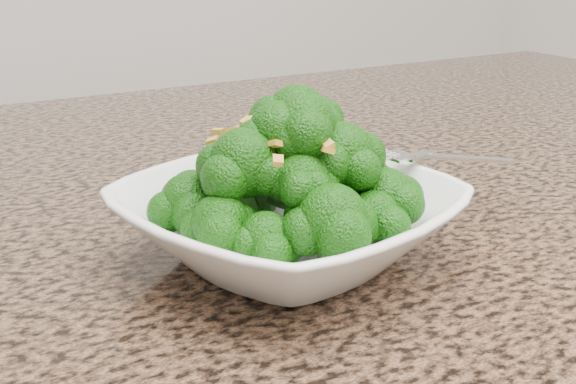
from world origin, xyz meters
TOP-DOWN VIEW (x-y plane):
  - granite_counter at (0.00, 0.30)m, footprint 1.64×1.04m
  - bowl at (-0.12, 0.19)m, footprint 0.27×0.27m
  - broccoli_pile at (-0.12, 0.19)m, footprint 0.19×0.19m
  - garlic_topping at (-0.12, 0.19)m, footprint 0.12×0.12m
  - fork at (-0.00, 0.18)m, footprint 0.17×0.04m

SIDE VIEW (x-z plane):
  - granite_counter at x=0.00m, z-range 0.87..0.90m
  - bowl at x=-0.12m, z-range 0.90..0.95m
  - fork at x=0.00m, z-range 0.95..0.97m
  - broccoli_pile at x=-0.12m, z-range 0.95..1.03m
  - garlic_topping at x=-0.12m, z-range 1.03..1.04m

